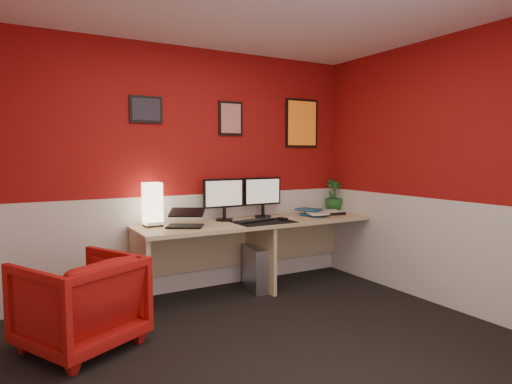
# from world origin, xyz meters

# --- Properties ---
(ground) EXTENTS (4.00, 3.50, 0.01)m
(ground) POSITION_xyz_m (0.00, 0.00, 0.00)
(ground) COLOR black
(ground) RESTS_ON ground
(wall_back) EXTENTS (4.00, 0.01, 2.50)m
(wall_back) POSITION_xyz_m (0.00, 1.75, 1.25)
(wall_back) COLOR maroon
(wall_back) RESTS_ON ground
(wall_right) EXTENTS (0.01, 3.50, 2.50)m
(wall_right) POSITION_xyz_m (2.00, 0.00, 1.25)
(wall_right) COLOR maroon
(wall_right) RESTS_ON ground
(wainscot_back) EXTENTS (4.00, 0.01, 1.00)m
(wainscot_back) POSITION_xyz_m (0.00, 1.75, 0.50)
(wainscot_back) COLOR silver
(wainscot_back) RESTS_ON ground
(wainscot_right) EXTENTS (0.01, 3.50, 1.00)m
(wainscot_right) POSITION_xyz_m (2.00, 0.00, 0.50)
(wainscot_right) COLOR silver
(wainscot_right) RESTS_ON ground
(desk) EXTENTS (2.60, 0.65, 0.73)m
(desk) POSITION_xyz_m (0.77, 1.41, 0.36)
(desk) COLOR tan
(desk) RESTS_ON ground
(shoji_lamp) EXTENTS (0.16, 0.16, 0.40)m
(shoji_lamp) POSITION_xyz_m (-0.32, 1.59, 0.93)
(shoji_lamp) COLOR #FFE5B2
(shoji_lamp) RESTS_ON desk
(laptop) EXTENTS (0.40, 0.37, 0.22)m
(laptop) POSITION_xyz_m (-0.07, 1.38, 0.84)
(laptop) COLOR black
(laptop) RESTS_ON desk
(monitor_left) EXTENTS (0.45, 0.06, 0.58)m
(monitor_left) POSITION_xyz_m (0.43, 1.58, 1.02)
(monitor_left) COLOR black
(monitor_left) RESTS_ON desk
(monitor_right) EXTENTS (0.45, 0.06, 0.58)m
(monitor_right) POSITION_xyz_m (0.91, 1.60, 1.02)
(monitor_right) COLOR black
(monitor_right) RESTS_ON desk
(desk_mat) EXTENTS (0.60, 0.38, 0.01)m
(desk_mat) POSITION_xyz_m (0.74, 1.28, 0.73)
(desk_mat) COLOR black
(desk_mat) RESTS_ON desk
(keyboard) EXTENTS (0.44, 0.22, 0.02)m
(keyboard) POSITION_xyz_m (0.66, 1.34, 0.74)
(keyboard) COLOR black
(keyboard) RESTS_ON desk_mat
(mouse) EXTENTS (0.07, 0.11, 0.03)m
(mouse) POSITION_xyz_m (0.95, 1.26, 0.75)
(mouse) COLOR black
(mouse) RESTS_ON desk_mat
(book_bottom) EXTENTS (0.24, 0.30, 0.03)m
(book_bottom) POSITION_xyz_m (1.35, 1.39, 0.74)
(book_bottom) COLOR #1B567D
(book_bottom) RESTS_ON desk
(book_middle) EXTENTS (0.31, 0.35, 0.02)m
(book_middle) POSITION_xyz_m (1.35, 1.39, 0.77)
(book_middle) COLOR silver
(book_middle) RESTS_ON book_bottom
(book_top) EXTENTS (0.28, 0.32, 0.03)m
(book_top) POSITION_xyz_m (1.34, 1.43, 0.79)
(book_top) COLOR #1B567D
(book_top) RESTS_ON book_middle
(zen_tray) EXTENTS (0.38, 0.30, 0.03)m
(zen_tray) POSITION_xyz_m (1.67, 1.43, 0.74)
(zen_tray) COLOR black
(zen_tray) RESTS_ON desk
(potted_plant) EXTENTS (0.23, 0.23, 0.39)m
(potted_plant) POSITION_xyz_m (1.92, 1.62, 0.92)
(potted_plant) COLOR #19591E
(potted_plant) RESTS_ON desk
(pc_tower) EXTENTS (0.27, 0.48, 0.45)m
(pc_tower) POSITION_xyz_m (0.74, 1.41, 0.23)
(pc_tower) COLOR #99999E
(pc_tower) RESTS_ON ground
(armchair) EXTENTS (0.99, 1.00, 0.68)m
(armchair) POSITION_xyz_m (-1.09, 0.83, 0.34)
(armchair) COLOR #AF1A16
(armchair) RESTS_ON ground
(art_left) EXTENTS (0.32, 0.02, 0.26)m
(art_left) POSITION_xyz_m (-0.32, 1.74, 1.85)
(art_left) COLOR black
(art_left) RESTS_ON wall_back
(art_center) EXTENTS (0.28, 0.02, 0.36)m
(art_center) POSITION_xyz_m (0.59, 1.74, 1.80)
(art_center) COLOR red
(art_center) RESTS_ON wall_back
(art_right) EXTENTS (0.44, 0.02, 0.56)m
(art_right) POSITION_xyz_m (1.52, 1.74, 1.78)
(art_right) COLOR orange
(art_right) RESTS_ON wall_back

